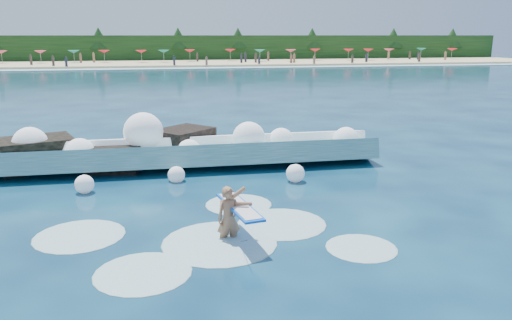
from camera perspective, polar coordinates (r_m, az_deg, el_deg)
The scene contains 11 objects.
ground at distance 14.18m, azimuth -4.46°, elevation -6.93°, with size 200.00×200.00×0.00m, color #071C38.
beach at distance 91.30m, azimuth -10.19°, elevation 10.83°, with size 140.00×20.00×0.40m, color tan.
wet_band at distance 80.33m, azimuth -10.05°, elevation 10.30°, with size 140.00×5.00×0.08m, color silver.
treeline at distance 101.20m, azimuth -10.35°, elevation 12.42°, with size 140.00×4.00×5.00m, color black.
breaking_wave at distance 19.96m, azimuth -9.97°, elevation 0.62°, with size 16.54×2.64×1.43m.
rock_cluster at distance 20.78m, azimuth -16.68°, elevation 0.73°, with size 8.67×3.54×1.53m.
surfer_with_board at distance 12.72m, azimuth -2.84°, elevation -6.43°, with size 1.07×2.89×1.69m.
wave_spray at distance 19.85m, azimuth -11.45°, elevation 1.91°, with size 15.64×4.53×2.20m.
surf_foam at distance 13.15m, azimuth -4.98°, elevation -8.67°, with size 8.98×6.24×0.15m.
beach_umbrellas at distance 92.97m, azimuth -10.09°, elevation 12.15°, with size 112.02×6.25×0.50m.
beachgoers at distance 89.31m, azimuth -12.58°, elevation 11.25°, with size 107.22×13.90×1.91m.
Camera 1 is at (-1.42, -13.16, 5.08)m, focal length 35.00 mm.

